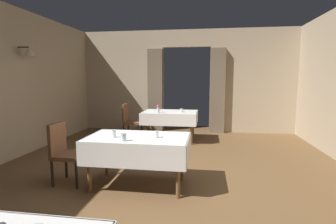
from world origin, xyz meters
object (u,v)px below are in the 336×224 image
glass_mid_b (124,137)px  plate_far_c (156,111)px  glass_mid_c (157,134)px  chair_mid_left (65,150)px  dining_table_far (170,115)px  glass_far_b (181,110)px  dining_table_mid (138,144)px  glass_mid_a (114,134)px  chair_far_left (130,119)px  flower_vase_far (158,108)px

glass_mid_b → plate_far_c: (-0.21, 3.26, -0.05)m
glass_mid_c → plate_far_c: glass_mid_c is taller
chair_mid_left → dining_table_far: bearing=67.9°
glass_mid_c → glass_far_b: bearing=88.4°
chair_mid_left → glass_mid_c: 1.44m
chair_mid_left → glass_far_b: 3.25m
dining_table_mid → chair_mid_left: size_ratio=1.60×
dining_table_mid → plate_far_c: size_ratio=7.14×
dining_table_far → glass_mid_c: size_ratio=14.34×
glass_mid_b → glass_mid_c: size_ratio=1.14×
glass_mid_c → glass_far_b: (0.08, 2.84, -0.00)m
dining_table_mid → glass_far_b: glass_far_b is taller
dining_table_far → glass_mid_b: 3.18m
glass_mid_c → glass_far_b: size_ratio=1.09×
chair_mid_left → plate_far_c: bearing=75.2°
glass_mid_a → plate_far_c: glass_mid_a is taller
chair_far_left → glass_mid_c: (1.30, -2.93, 0.28)m
glass_far_b → plate_far_c: glass_far_b is taller
plate_far_c → dining_table_far: bearing=-13.2°
dining_table_far → flower_vase_far: 0.44m
glass_mid_b → flower_vase_far: size_ratio=0.55×
chair_mid_left → glass_mid_b: bearing=-13.0°
chair_far_left → plate_far_c: size_ratio=4.46×
dining_table_mid → glass_mid_a: glass_mid_a is taller
dining_table_mid → glass_mid_c: 0.32m
dining_table_far → plate_far_c: bearing=166.8°
glass_mid_a → chair_far_left: bearing=102.9°
dining_table_mid → glass_far_b: 2.84m
glass_mid_c → plate_far_c: (-0.61, 2.99, -0.04)m
dining_table_mid → plate_far_c: (-0.33, 2.96, 0.11)m
chair_far_left → flower_vase_far: (0.82, -0.31, 0.34)m
glass_mid_b → glass_far_b: 3.14m
chair_mid_left → flower_vase_far: bearing=70.6°
plate_far_c → glass_mid_a: bearing=-90.0°
dining_table_mid → chair_far_left: chair_far_left is taller
dining_table_far → glass_mid_b: (-0.18, -3.17, 0.15)m
dining_table_far → glass_far_b: 0.34m
dining_table_mid → flower_vase_far: 2.60m
chair_mid_left → glass_far_b: bearing=62.6°
glass_mid_b → glass_far_b: (0.48, 3.11, -0.01)m
glass_mid_c → flower_vase_far: flower_vase_far is taller
dining_table_far → flower_vase_far: flower_vase_far is taller
flower_vase_far → glass_mid_b: bearing=-88.5°
dining_table_mid → dining_table_far: bearing=88.8°
chair_mid_left → plate_far_c: size_ratio=4.46×
glass_mid_a → dining_table_far: bearing=82.6°
chair_far_left → glass_mid_b: size_ratio=8.46×
chair_far_left → glass_far_b: bearing=-3.7°
chair_far_left → glass_mid_b: 3.33m
glass_mid_b → plate_far_c: 3.27m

